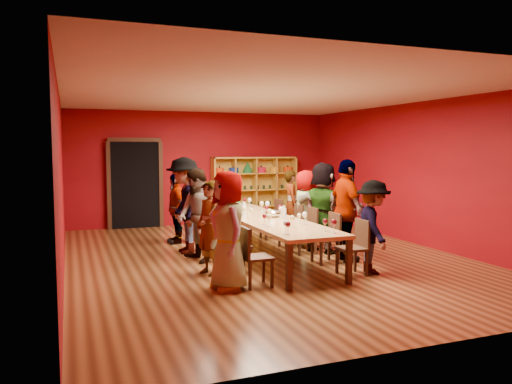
# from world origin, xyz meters

# --- Properties ---
(room_shell) EXTENTS (7.10, 9.10, 3.04)m
(room_shell) POSITION_xyz_m (0.00, 0.00, 1.50)
(room_shell) COLOR #502B15
(room_shell) RESTS_ON ground
(tasting_table) EXTENTS (1.10, 4.50, 0.75)m
(tasting_table) POSITION_xyz_m (0.00, 0.00, 0.70)
(tasting_table) COLOR #B3814A
(tasting_table) RESTS_ON ground
(doorway) EXTENTS (1.40, 0.17, 2.30)m
(doorway) POSITION_xyz_m (-1.80, 4.43, 1.12)
(doorway) COLOR black
(doorway) RESTS_ON ground
(shelving_unit) EXTENTS (2.40, 0.40, 1.80)m
(shelving_unit) POSITION_xyz_m (1.40, 4.32, 0.98)
(shelving_unit) COLOR gold
(shelving_unit) RESTS_ON ground
(chair_person_left_0) EXTENTS (0.42, 0.42, 0.89)m
(chair_person_left_0) POSITION_xyz_m (-0.91, -1.78, 0.50)
(chair_person_left_0) COLOR black
(chair_person_left_0) RESTS_ON ground
(person_left_0) EXTENTS (0.49, 0.86, 1.71)m
(person_left_0) POSITION_xyz_m (-1.27, -1.78, 0.86)
(person_left_0) COLOR silver
(person_left_0) RESTS_ON ground
(chair_person_left_1) EXTENTS (0.42, 0.42, 0.89)m
(chair_person_left_1) POSITION_xyz_m (-0.91, -0.85, 0.50)
(chair_person_left_1) COLOR black
(chair_person_left_1) RESTS_ON ground
(person_left_1) EXTENTS (0.57, 0.66, 1.52)m
(person_left_1) POSITION_xyz_m (-1.30, -0.85, 0.76)
(person_left_1) COLOR #515157
(person_left_1) RESTS_ON ground
(chair_person_left_2) EXTENTS (0.42, 0.42, 0.89)m
(chair_person_left_2) POSITION_xyz_m (-0.91, 0.09, 0.50)
(chair_person_left_2) COLOR black
(chair_person_left_2) RESTS_ON ground
(person_left_2) EXTENTS (0.61, 0.89, 1.67)m
(person_left_2) POSITION_xyz_m (-1.27, 0.09, 0.84)
(person_left_2) COLOR #527FAA
(person_left_2) RESTS_ON ground
(chair_person_left_3) EXTENTS (0.42, 0.42, 0.89)m
(chair_person_left_3) POSITION_xyz_m (-0.91, 0.95, 0.50)
(chair_person_left_3) COLOR black
(chair_person_left_3) RESTS_ON ground
(person_left_3) EXTENTS (0.50, 1.20, 1.86)m
(person_left_3) POSITION_xyz_m (-1.30, 0.95, 0.93)
(person_left_3) COLOR #5275A9
(person_left_3) RESTS_ON ground
(chair_person_left_4) EXTENTS (0.42, 0.42, 0.89)m
(chair_person_left_4) POSITION_xyz_m (-0.91, 2.00, 0.50)
(chair_person_left_4) COLOR black
(chair_person_left_4) RESTS_ON ground
(person_left_4) EXTENTS (0.47, 0.91, 1.51)m
(person_left_4) POSITION_xyz_m (-1.25, 2.00, 0.75)
(person_left_4) COLOR #16183D
(person_left_4) RESTS_ON ground
(chair_person_right_0) EXTENTS (0.42, 0.42, 0.89)m
(chair_person_right_0) POSITION_xyz_m (0.91, -1.70, 0.50)
(chair_person_right_0) COLOR black
(chair_person_right_0) RESTS_ON ground
(person_right_0) EXTENTS (0.69, 1.06, 1.52)m
(person_right_0) POSITION_xyz_m (1.22, -1.70, 0.76)
(person_right_0) COLOR #121333
(person_right_0) RESTS_ON ground
(chair_person_right_1) EXTENTS (0.42, 0.42, 0.89)m
(chair_person_right_1) POSITION_xyz_m (0.91, -0.81, 0.50)
(chair_person_right_1) COLOR black
(chair_person_right_1) RESTS_ON ground
(person_right_1) EXTENTS (0.55, 1.11, 1.84)m
(person_right_1) POSITION_xyz_m (1.25, -0.81, 0.92)
(person_right_1) COLOR #151E3B
(person_right_1) RESTS_ON ground
(chair_person_right_2) EXTENTS (0.42, 0.42, 0.89)m
(chair_person_right_2) POSITION_xyz_m (0.91, 0.05, 0.50)
(chair_person_right_2) COLOR black
(chair_person_right_2) RESTS_ON ground
(person_right_2) EXTENTS (1.10, 1.69, 1.77)m
(person_right_2) POSITION_xyz_m (1.25, 0.05, 0.88)
(person_right_2) COLOR silver
(person_right_2) RESTS_ON ground
(chair_person_right_3) EXTENTS (0.42, 0.42, 0.89)m
(chair_person_right_3) POSITION_xyz_m (0.91, 0.66, 0.50)
(chair_person_right_3) COLOR black
(chair_person_right_3) RESTS_ON ground
(person_right_3) EXTENTS (0.53, 0.83, 1.58)m
(person_right_3) POSITION_xyz_m (1.17, 0.66, 0.79)
(person_right_3) COLOR pink
(person_right_3) RESTS_ON ground
(chair_person_right_4) EXTENTS (0.42, 0.42, 0.89)m
(chair_person_right_4) POSITION_xyz_m (0.91, 1.73, 0.50)
(chair_person_right_4) COLOR black
(chair_person_right_4) RESTS_ON ground
(person_right_4) EXTENTS (0.55, 0.65, 1.54)m
(person_right_4) POSITION_xyz_m (1.34, 1.73, 0.77)
(person_right_4) COLOR silver
(person_right_4) RESTS_ON ground
(wine_glass_0) EXTENTS (0.08, 0.08, 0.19)m
(wine_glass_0) POSITION_xyz_m (0.32, -1.73, 0.89)
(wine_glass_0) COLOR silver
(wine_glass_0) RESTS_ON tasting_table
(wine_glass_1) EXTENTS (0.08, 0.08, 0.20)m
(wine_glass_1) POSITION_xyz_m (0.00, -1.20, 0.89)
(wine_glass_1) COLOR silver
(wine_glass_1) RESTS_ON tasting_table
(wine_glass_2) EXTENTS (0.09, 0.09, 0.22)m
(wine_glass_2) POSITION_xyz_m (-0.09, -0.45, 0.91)
(wine_glass_2) COLOR silver
(wine_glass_2) RESTS_ON tasting_table
(wine_glass_3) EXTENTS (0.08, 0.08, 0.20)m
(wine_glass_3) POSITION_xyz_m (-0.32, 1.79, 0.90)
(wine_glass_3) COLOR silver
(wine_glass_3) RESTS_ON tasting_table
(wine_glass_4) EXTENTS (0.08, 0.08, 0.21)m
(wine_glass_4) POSITION_xyz_m (0.29, 0.89, 0.90)
(wine_glass_4) COLOR silver
(wine_glass_4) RESTS_ON tasting_table
(wine_glass_5) EXTENTS (0.07, 0.07, 0.18)m
(wine_glass_5) POSITION_xyz_m (-0.32, 0.82, 0.88)
(wine_glass_5) COLOR silver
(wine_glass_5) RESTS_ON tasting_table
(wine_glass_6) EXTENTS (0.08, 0.08, 0.21)m
(wine_glass_6) POSITION_xyz_m (0.36, 0.12, 0.90)
(wine_glass_6) COLOR silver
(wine_glass_6) RESTS_ON tasting_table
(wine_glass_7) EXTENTS (0.07, 0.07, 0.18)m
(wine_glass_7) POSITION_xyz_m (0.29, 1.94, 0.88)
(wine_glass_7) COLOR silver
(wine_glass_7) RESTS_ON tasting_table
(wine_glass_8) EXTENTS (0.09, 0.09, 0.21)m
(wine_glass_8) POSITION_xyz_m (-0.36, -1.77, 0.90)
(wine_glass_8) COLOR silver
(wine_glass_8) RESTS_ON tasting_table
(wine_glass_9) EXTENTS (0.09, 0.09, 0.22)m
(wine_glass_9) POSITION_xyz_m (0.33, -1.00, 0.91)
(wine_glass_9) COLOR silver
(wine_glass_9) RESTS_ON tasting_table
(wine_glass_10) EXTENTS (0.09, 0.09, 0.21)m
(wine_glass_10) POSITION_xyz_m (0.36, -1.95, 0.91)
(wine_glass_10) COLOR silver
(wine_glass_10) RESTS_ON tasting_table
(wine_glass_11) EXTENTS (0.07, 0.07, 0.19)m
(wine_glass_11) POSITION_xyz_m (-0.32, -0.80, 0.89)
(wine_glass_11) COLOR silver
(wine_glass_11) RESTS_ON tasting_table
(wine_glass_12) EXTENTS (0.09, 0.09, 0.22)m
(wine_glass_12) POSITION_xyz_m (-0.38, 0.10, 0.91)
(wine_glass_12) COLOR silver
(wine_glass_12) RESTS_ON tasting_table
(wine_glass_13) EXTENTS (0.07, 0.07, 0.18)m
(wine_glass_13) POSITION_xyz_m (0.18, 0.35, 0.88)
(wine_glass_13) COLOR silver
(wine_glass_13) RESTS_ON tasting_table
(wine_glass_14) EXTENTS (0.08, 0.08, 0.21)m
(wine_glass_14) POSITION_xyz_m (0.29, 1.62, 0.90)
(wine_glass_14) COLOR silver
(wine_glass_14) RESTS_ON tasting_table
(wine_glass_15) EXTENTS (0.08, 0.08, 0.20)m
(wine_glass_15) POSITION_xyz_m (0.30, -0.05, 0.89)
(wine_glass_15) COLOR silver
(wine_glass_15) RESTS_ON tasting_table
(wine_glass_16) EXTENTS (0.09, 0.09, 0.22)m
(wine_glass_16) POSITION_xyz_m (-0.34, -1.05, 0.91)
(wine_glass_16) COLOR silver
(wine_glass_16) RESTS_ON tasting_table
(wine_glass_17) EXTENTS (0.09, 0.09, 0.22)m
(wine_glass_17) POSITION_xyz_m (0.36, 0.75, 0.91)
(wine_glass_17) COLOR silver
(wine_glass_17) RESTS_ON tasting_table
(wine_glass_18) EXTENTS (0.08, 0.08, 0.19)m
(wine_glass_18) POSITION_xyz_m (-0.28, 1.64, 0.89)
(wine_glass_18) COLOR silver
(wine_glass_18) RESTS_ON tasting_table
(wine_glass_19) EXTENTS (0.08, 0.08, 0.20)m
(wine_glass_19) POSITION_xyz_m (-0.29, 0.93, 0.90)
(wine_glass_19) COLOR silver
(wine_glass_19) RESTS_ON tasting_table
(wine_glass_20) EXTENTS (0.08, 0.08, 0.19)m
(wine_glass_20) POSITION_xyz_m (-0.27, -0.02, 0.89)
(wine_glass_20) COLOR silver
(wine_glass_20) RESTS_ON tasting_table
(wine_glass_21) EXTENTS (0.07, 0.07, 0.18)m
(wine_glass_21) POSITION_xyz_m (0.27, -0.90, 0.88)
(wine_glass_21) COLOR silver
(wine_glass_21) RESTS_ON tasting_table
(wine_glass_22) EXTENTS (0.08, 0.08, 0.21)m
(wine_glass_22) POSITION_xyz_m (-0.20, 1.33, 0.90)
(wine_glass_22) COLOR silver
(wine_glass_22) RESTS_ON tasting_table
(wine_glass_23) EXTENTS (0.08, 0.08, 0.20)m
(wine_glass_23) POSITION_xyz_m (-0.35, -1.81, 0.89)
(wine_glass_23) COLOR silver
(wine_glass_23) RESTS_ON tasting_table
(spittoon_bowl) EXTENTS (0.29, 0.29, 0.16)m
(spittoon_bowl) POSITION_xyz_m (0.17, 0.03, 0.82)
(spittoon_bowl) COLOR silver
(spittoon_bowl) RESTS_ON tasting_table
(carafe_a) EXTENTS (0.12, 0.12, 0.26)m
(carafe_a) POSITION_xyz_m (-0.25, 0.45, 0.87)
(carafe_a) COLOR silver
(carafe_a) RESTS_ON tasting_table
(carafe_b) EXTENTS (0.12, 0.12, 0.25)m
(carafe_b) POSITION_xyz_m (0.23, -0.35, 0.86)
(carafe_b) COLOR silver
(carafe_b) RESTS_ON tasting_table
(wine_bottle) EXTENTS (0.11, 0.11, 0.33)m
(wine_bottle) POSITION_xyz_m (0.06, 1.70, 0.88)
(wine_bottle) COLOR #133417
(wine_bottle) RESTS_ON tasting_table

